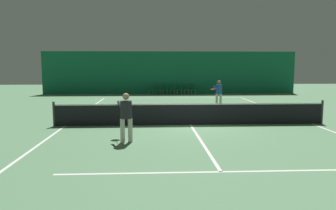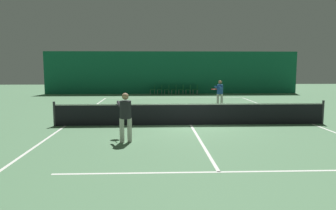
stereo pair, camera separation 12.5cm
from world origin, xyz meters
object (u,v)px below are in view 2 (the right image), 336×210
(courtside_chair_2, at_px, (168,89))
(courtside_chair_6, at_px, (196,89))
(courtside_chair_3, at_px, (175,89))
(courtside_chair_4, at_px, (182,89))
(player_far, at_px, (220,91))
(courtside_chair_0, at_px, (153,89))
(player_near, at_px, (125,114))
(courtside_chair_1, at_px, (160,89))
(tennis_net, at_px, (191,114))
(courtside_chair_5, at_px, (189,89))

(courtside_chair_2, bearing_deg, courtside_chair_6, 90.00)
(courtside_chair_2, distance_m, courtside_chair_3, 0.64)
(courtside_chair_6, bearing_deg, courtside_chair_4, -90.00)
(player_far, relative_size, courtside_chair_0, 1.98)
(courtside_chair_6, bearing_deg, player_near, -14.60)
(courtside_chair_0, relative_size, courtside_chair_3, 1.00)
(courtside_chair_1, relative_size, courtside_chair_6, 1.00)
(tennis_net, xyz_separation_m, courtside_chair_1, (-1.07, 15.09, -0.03))
(courtside_chair_2, height_order, courtside_chair_6, same)
(player_near, relative_size, courtside_chair_6, 2.03)
(player_near, bearing_deg, tennis_net, -56.12)
(courtside_chair_5, bearing_deg, player_near, -12.70)
(player_near, relative_size, player_far, 1.03)
(courtside_chair_4, relative_size, courtside_chair_5, 1.00)
(courtside_chair_5, bearing_deg, courtside_chair_6, 90.00)
(courtside_chair_4, relative_size, courtside_chair_6, 1.00)
(courtside_chair_0, xyz_separation_m, courtside_chair_5, (3.21, 0.00, 0.00))
(courtside_chair_2, bearing_deg, courtside_chair_0, -90.00)
(player_far, xyz_separation_m, courtside_chair_2, (-2.94, 8.86, -0.48))
(tennis_net, bearing_deg, courtside_chair_2, 91.63)
(courtside_chair_0, relative_size, courtside_chair_6, 1.00)
(player_near, bearing_deg, courtside_chair_0, -18.90)
(player_near, height_order, courtside_chair_1, player_near)
(player_far, xyz_separation_m, courtside_chair_0, (-4.23, 8.86, -0.48))
(player_far, height_order, courtside_chair_1, player_far)
(courtside_chair_3, bearing_deg, courtside_chair_4, 90.00)
(courtside_chair_5, relative_size, courtside_chair_6, 1.00)
(courtside_chair_0, relative_size, courtside_chair_1, 1.00)
(courtside_chair_0, bearing_deg, courtside_chair_4, 90.00)
(player_near, height_order, courtside_chair_3, player_near)
(courtside_chair_3, distance_m, courtside_chair_6, 1.92)
(player_near, xyz_separation_m, courtside_chair_0, (0.89, 18.19, -0.51))
(courtside_chair_0, xyz_separation_m, courtside_chair_1, (0.64, 0.00, 0.00))
(tennis_net, distance_m, courtside_chair_5, 15.17)
(courtside_chair_6, bearing_deg, courtside_chair_0, -90.00)
(player_far, height_order, courtside_chair_4, player_far)
(courtside_chair_2, xyz_separation_m, courtside_chair_4, (1.28, 0.00, 0.00))
(courtside_chair_2, xyz_separation_m, courtside_chair_6, (2.56, 0.00, 0.00))
(courtside_chair_1, xyz_separation_m, courtside_chair_3, (1.28, 0.00, 0.00))
(courtside_chair_0, distance_m, courtside_chair_4, 2.56)
(courtside_chair_3, bearing_deg, player_near, -8.80)
(player_far, distance_m, courtside_chair_5, 8.93)
(courtside_chair_3, xyz_separation_m, courtside_chair_6, (1.92, 0.00, 0.00))
(player_near, bearing_deg, courtside_chair_4, -26.85)
(player_far, relative_size, courtside_chair_2, 1.98)
(player_far, relative_size, courtside_chair_3, 1.98)
(tennis_net, bearing_deg, courtside_chair_5, 84.34)
(courtside_chair_3, bearing_deg, tennis_net, -0.81)
(player_far, relative_size, courtside_chair_5, 1.98)
(courtside_chair_2, height_order, courtside_chair_3, same)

